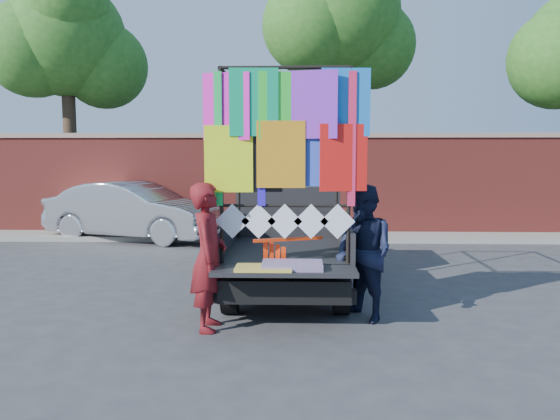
{
  "coord_description": "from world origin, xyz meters",
  "views": [
    {
      "loc": [
        -0.17,
        -6.95,
        2.11
      ],
      "look_at": [
        -0.38,
        -0.11,
        1.39
      ],
      "focal_mm": 35.0,
      "sensor_mm": 36.0,
      "label": 1
    }
  ],
  "objects_px": {
    "woman": "(209,257)",
    "man": "(364,253)",
    "sedan": "(134,211)",
    "pickup_truck": "(288,232)"
  },
  "relations": [
    {
      "from": "woman",
      "to": "man",
      "type": "xyz_separation_m",
      "value": [
        1.89,
        0.42,
        -0.02
      ]
    },
    {
      "from": "woman",
      "to": "man",
      "type": "height_order",
      "value": "woman"
    },
    {
      "from": "sedan",
      "to": "man",
      "type": "height_order",
      "value": "man"
    },
    {
      "from": "woman",
      "to": "man",
      "type": "bearing_deg",
      "value": -79.07
    },
    {
      "from": "pickup_truck",
      "to": "woman",
      "type": "distance_m",
      "value": 2.77
    },
    {
      "from": "sedan",
      "to": "woman",
      "type": "height_order",
      "value": "woman"
    },
    {
      "from": "sedan",
      "to": "woman",
      "type": "xyz_separation_m",
      "value": [
        2.92,
        -6.7,
        0.17
      ]
    },
    {
      "from": "sedan",
      "to": "man",
      "type": "relative_size",
      "value": 2.49
    },
    {
      "from": "sedan",
      "to": "woman",
      "type": "distance_m",
      "value": 7.31
    },
    {
      "from": "sedan",
      "to": "pickup_truck",
      "type": "bearing_deg",
      "value": -119.81
    }
  ]
}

